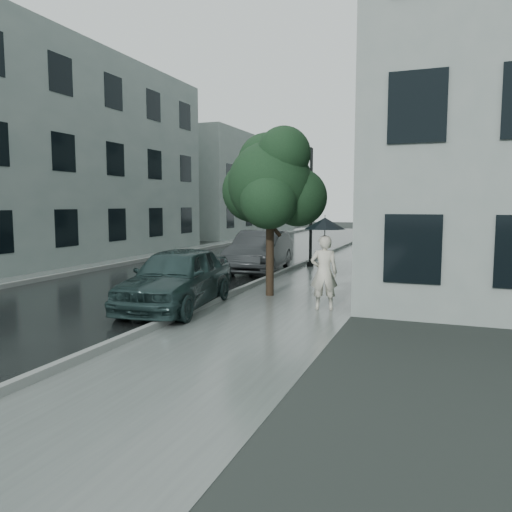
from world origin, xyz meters
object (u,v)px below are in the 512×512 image
at_px(street_tree, 271,183).
at_px(lamp_post, 307,198).
at_px(car_near, 177,277).
at_px(car_far, 260,251).
at_px(pedestrian, 324,273).

height_order(street_tree, lamp_post, lamp_post).
distance_m(street_tree, lamp_post, 6.71).
xyz_separation_m(car_near, car_far, (-0.37, 6.96, 0.02)).
distance_m(lamp_post, car_far, 3.23).
bearing_deg(lamp_post, pedestrian, -68.16).
bearing_deg(lamp_post, car_near, -91.28).
relative_size(pedestrian, car_near, 0.41).
height_order(pedestrian, street_tree, street_tree).
xyz_separation_m(pedestrian, lamp_post, (-2.56, 8.07, 1.90)).
relative_size(car_near, car_far, 0.95).
bearing_deg(street_tree, pedestrian, -37.50).
relative_size(pedestrian, lamp_post, 0.37).
bearing_deg(pedestrian, street_tree, -52.24).
distance_m(street_tree, car_near, 3.79).
xyz_separation_m(pedestrian, street_tree, (-1.84, 1.41, 2.23)).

